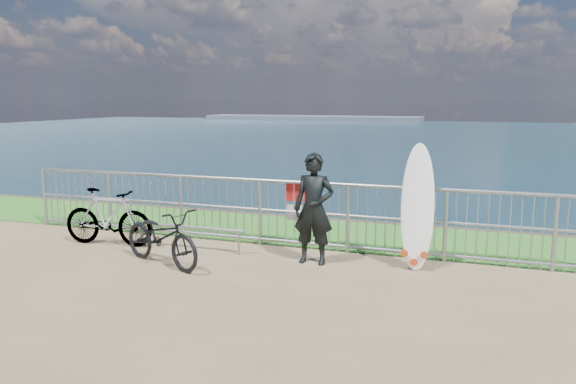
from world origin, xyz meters
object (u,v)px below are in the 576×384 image
at_px(surfboard, 417,211).
at_px(bicycle_near, 161,236).
at_px(bicycle_far, 108,217).
at_px(surfer, 314,209).

distance_m(surfboard, bicycle_near, 3.75).
distance_m(bicycle_near, bicycle_far, 1.60).
bearing_deg(bicycle_near, bicycle_far, 87.00).
height_order(surfer, surfboard, surfboard).
xyz_separation_m(surfer, surfboard, (1.47, 0.26, 0.01)).
bearing_deg(bicycle_far, surfer, -92.11).
relative_size(surfboard, bicycle_far, 1.13).
bearing_deg(surfboard, surfer, -169.86).
xyz_separation_m(bicycle_near, bicycle_far, (-1.45, 0.68, 0.05)).
bearing_deg(surfer, bicycle_far, -178.33).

